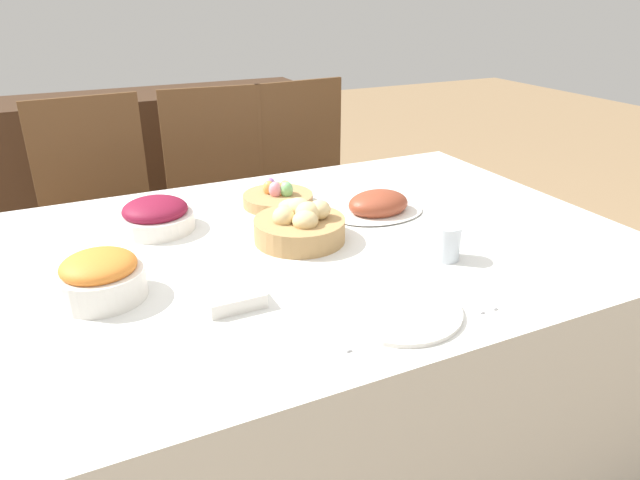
% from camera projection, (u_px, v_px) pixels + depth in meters
% --- Properties ---
extents(ground_plane, '(12.00, 12.00, 0.00)m').
position_uv_depth(ground_plane, '(310.00, 447.00, 1.83)').
color(ground_plane, '#937551').
extents(dining_table, '(1.72, 1.18, 0.72)m').
position_uv_depth(dining_table, '(309.00, 353.00, 1.68)').
color(dining_table, silver).
rests_on(dining_table, ground).
extents(chair_far_right, '(0.45, 0.45, 0.98)m').
position_uv_depth(chair_far_right, '(313.00, 187.00, 2.55)').
color(chair_far_right, brown).
rests_on(chair_far_right, ground).
extents(chair_far_left, '(0.45, 0.45, 0.98)m').
position_uv_depth(chair_far_left, '(104.00, 219.00, 2.20)').
color(chair_far_left, brown).
rests_on(chair_far_left, ground).
extents(chair_far_center, '(0.46, 0.46, 0.98)m').
position_uv_depth(chair_far_center, '(223.00, 201.00, 2.39)').
color(chair_far_center, brown).
rests_on(chair_far_center, ground).
extents(sideboard, '(1.60, 0.44, 0.86)m').
position_uv_depth(sideboard, '(160.00, 176.00, 3.01)').
color(sideboard, '#3D2616').
rests_on(sideboard, ground).
extents(bread_basket, '(0.24, 0.24, 0.11)m').
position_uv_depth(bread_basket, '(300.00, 225.00, 1.52)').
color(bread_basket, '#AD8451').
rests_on(bread_basket, dining_table).
extents(egg_basket, '(0.22, 0.22, 0.08)m').
position_uv_depth(egg_basket, '(278.00, 197.00, 1.77)').
color(egg_basket, '#AD8451').
rests_on(egg_basket, dining_table).
extents(ham_platter, '(0.29, 0.20, 0.08)m').
position_uv_depth(ham_platter, '(378.00, 206.00, 1.70)').
color(ham_platter, silver).
rests_on(ham_platter, dining_table).
extents(carrot_bowl, '(0.19, 0.19, 0.11)m').
position_uv_depth(carrot_bowl, '(100.00, 277.00, 1.23)').
color(carrot_bowl, silver).
rests_on(carrot_bowl, dining_table).
extents(beet_salad_bowl, '(0.21, 0.21, 0.09)m').
position_uv_depth(beet_salad_bowl, '(156.00, 216.00, 1.59)').
color(beet_salad_bowl, silver).
rests_on(beet_salad_bowl, dining_table).
extents(dinner_plate, '(0.27, 0.27, 0.01)m').
position_uv_depth(dinner_plate, '(398.00, 310.00, 1.20)').
color(dinner_plate, silver).
rests_on(dinner_plate, dining_table).
extents(fork, '(0.02, 0.17, 0.00)m').
position_uv_depth(fork, '(331.00, 329.00, 1.13)').
color(fork, silver).
rests_on(fork, dining_table).
extents(knife, '(0.02, 0.17, 0.00)m').
position_uv_depth(knife, '(459.00, 295.00, 1.26)').
color(knife, silver).
rests_on(knife, dining_table).
extents(spoon, '(0.02, 0.17, 0.00)m').
position_uv_depth(spoon, '(470.00, 292.00, 1.27)').
color(spoon, silver).
rests_on(spoon, dining_table).
extents(drinking_cup, '(0.07, 0.07, 0.09)m').
position_uv_depth(drinking_cup, '(446.00, 242.00, 1.42)').
color(drinking_cup, silver).
rests_on(drinking_cup, dining_table).
extents(butter_dish, '(0.12, 0.08, 0.03)m').
position_uv_depth(butter_dish, '(235.00, 299.00, 1.21)').
color(butter_dish, silver).
rests_on(butter_dish, dining_table).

